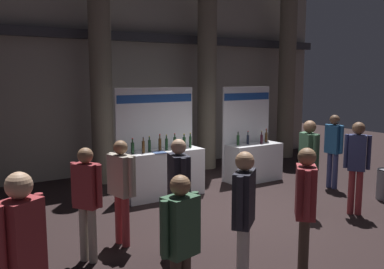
{
  "coord_description": "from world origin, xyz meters",
  "views": [
    {
      "loc": [
        -5.22,
        -6.13,
        2.67
      ],
      "look_at": [
        -0.73,
        0.95,
        1.5
      ],
      "focal_mm": 38.84,
      "sensor_mm": 36.0,
      "label": 1
    }
  ],
  "objects_px": {
    "exhibitor_booth_1": "(253,158)",
    "visitor_2": "(23,251)",
    "visitor_8": "(333,145)",
    "visitor_9": "(87,195)",
    "visitor_3": "(357,160)",
    "visitor_7": "(305,201)",
    "visitor_4": "(121,182)",
    "visitor_0": "(309,158)",
    "visitor_5": "(244,208)",
    "exhibitor_booth_0": "(162,169)",
    "visitor_1": "(179,184)",
    "visitor_6": "(180,237)"
  },
  "relations": [
    {
      "from": "visitor_0",
      "to": "visitor_9",
      "type": "bearing_deg",
      "value": -71.94
    },
    {
      "from": "visitor_8",
      "to": "visitor_6",
      "type": "bearing_deg",
      "value": -64.39
    },
    {
      "from": "exhibitor_booth_1",
      "to": "visitor_8",
      "type": "distance_m",
      "value": 2.01
    },
    {
      "from": "visitor_6",
      "to": "visitor_7",
      "type": "height_order",
      "value": "visitor_7"
    },
    {
      "from": "exhibitor_booth_1",
      "to": "visitor_1",
      "type": "relative_size",
      "value": 1.38
    },
    {
      "from": "visitor_5",
      "to": "visitor_4",
      "type": "bearing_deg",
      "value": 68.63
    },
    {
      "from": "visitor_5",
      "to": "visitor_6",
      "type": "relative_size",
      "value": 1.07
    },
    {
      "from": "visitor_0",
      "to": "visitor_6",
      "type": "height_order",
      "value": "visitor_0"
    },
    {
      "from": "visitor_5",
      "to": "exhibitor_booth_1",
      "type": "bearing_deg",
      "value": 8.53
    },
    {
      "from": "exhibitor_booth_0",
      "to": "exhibitor_booth_1",
      "type": "height_order",
      "value": "exhibitor_booth_0"
    },
    {
      "from": "visitor_0",
      "to": "visitor_3",
      "type": "relative_size",
      "value": 1.01
    },
    {
      "from": "visitor_7",
      "to": "visitor_9",
      "type": "xyz_separation_m",
      "value": [
        -2.23,
        2.04,
        -0.08
      ]
    },
    {
      "from": "visitor_0",
      "to": "visitor_5",
      "type": "relative_size",
      "value": 1.03
    },
    {
      "from": "visitor_3",
      "to": "visitor_5",
      "type": "bearing_deg",
      "value": 72.71
    },
    {
      "from": "exhibitor_booth_1",
      "to": "visitor_7",
      "type": "distance_m",
      "value": 5.32
    },
    {
      "from": "visitor_7",
      "to": "visitor_2",
      "type": "bearing_deg",
      "value": 130.1
    },
    {
      "from": "visitor_0",
      "to": "visitor_7",
      "type": "xyz_separation_m",
      "value": [
        -2.11,
        -1.86,
        -0.04
      ]
    },
    {
      "from": "visitor_3",
      "to": "visitor_6",
      "type": "distance_m",
      "value": 4.92
    },
    {
      "from": "exhibitor_booth_0",
      "to": "visitor_1",
      "type": "xyz_separation_m",
      "value": [
        -1.2,
        -2.77,
        0.44
      ]
    },
    {
      "from": "exhibitor_booth_0",
      "to": "visitor_1",
      "type": "distance_m",
      "value": 3.05
    },
    {
      "from": "visitor_2",
      "to": "visitor_1",
      "type": "bearing_deg",
      "value": -0.57
    },
    {
      "from": "visitor_5",
      "to": "visitor_7",
      "type": "bearing_deg",
      "value": -52.58
    },
    {
      "from": "visitor_4",
      "to": "visitor_6",
      "type": "relative_size",
      "value": 1.02
    },
    {
      "from": "visitor_9",
      "to": "visitor_5",
      "type": "bearing_deg",
      "value": -177.5
    },
    {
      "from": "visitor_8",
      "to": "visitor_9",
      "type": "relative_size",
      "value": 1.06
    },
    {
      "from": "exhibitor_booth_0",
      "to": "visitor_0",
      "type": "height_order",
      "value": "exhibitor_booth_0"
    },
    {
      "from": "exhibitor_booth_0",
      "to": "visitor_5",
      "type": "distance_m",
      "value": 4.38
    },
    {
      "from": "visitor_0",
      "to": "visitor_9",
      "type": "height_order",
      "value": "visitor_0"
    },
    {
      "from": "exhibitor_booth_0",
      "to": "visitor_2",
      "type": "height_order",
      "value": "exhibitor_booth_0"
    },
    {
      "from": "visitor_7",
      "to": "visitor_8",
      "type": "distance_m",
      "value": 4.93
    },
    {
      "from": "visitor_2",
      "to": "visitor_8",
      "type": "distance_m",
      "value": 7.91
    },
    {
      "from": "visitor_1",
      "to": "visitor_9",
      "type": "relative_size",
      "value": 1.04
    },
    {
      "from": "visitor_7",
      "to": "visitor_8",
      "type": "height_order",
      "value": "visitor_8"
    },
    {
      "from": "exhibitor_booth_1",
      "to": "visitor_1",
      "type": "bearing_deg",
      "value": -144.2
    },
    {
      "from": "exhibitor_booth_1",
      "to": "visitor_2",
      "type": "relative_size",
      "value": 1.31
    },
    {
      "from": "exhibitor_booth_0",
      "to": "visitor_3",
      "type": "relative_size",
      "value": 1.34
    },
    {
      "from": "visitor_0",
      "to": "visitor_5",
      "type": "distance_m",
      "value": 3.41
    },
    {
      "from": "visitor_6",
      "to": "visitor_0",
      "type": "bearing_deg",
      "value": 11.98
    },
    {
      "from": "visitor_3",
      "to": "visitor_7",
      "type": "relative_size",
      "value": 1.03
    },
    {
      "from": "exhibitor_booth_0",
      "to": "visitor_5",
      "type": "relative_size",
      "value": 1.37
    },
    {
      "from": "visitor_4",
      "to": "visitor_5",
      "type": "xyz_separation_m",
      "value": [
        0.71,
        -2.15,
        0.05
      ]
    },
    {
      "from": "visitor_0",
      "to": "visitor_9",
      "type": "relative_size",
      "value": 1.09
    },
    {
      "from": "exhibitor_booth_1",
      "to": "visitor_2",
      "type": "distance_m",
      "value": 7.62
    },
    {
      "from": "visitor_4",
      "to": "visitor_8",
      "type": "height_order",
      "value": "visitor_8"
    },
    {
      "from": "visitor_7",
      "to": "visitor_9",
      "type": "bearing_deg",
      "value": 91.2
    },
    {
      "from": "exhibitor_booth_1",
      "to": "exhibitor_booth_0",
      "type": "bearing_deg",
      "value": -179.74
    },
    {
      "from": "visitor_6",
      "to": "visitor_9",
      "type": "bearing_deg",
      "value": 85.91
    },
    {
      "from": "visitor_1",
      "to": "visitor_5",
      "type": "xyz_separation_m",
      "value": [
        0.08,
        -1.45,
        0.0
      ]
    },
    {
      "from": "exhibitor_booth_0",
      "to": "visitor_7",
      "type": "distance_m",
      "value": 4.44
    },
    {
      "from": "exhibitor_booth_1",
      "to": "visitor_5",
      "type": "height_order",
      "value": "exhibitor_booth_1"
    }
  ]
}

